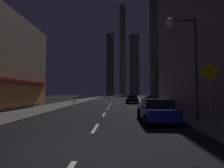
% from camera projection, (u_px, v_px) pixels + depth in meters
% --- Properties ---
extents(ground_plane, '(78.00, 136.00, 0.10)m').
position_uv_depth(ground_plane, '(113.00, 101.00, 37.20)').
color(ground_plane, black).
extents(sidewalk_right, '(4.00, 76.00, 0.15)m').
position_uv_depth(sidewalk_right, '(143.00, 100.00, 36.96)').
color(sidewalk_right, '#605E59').
rests_on(sidewalk_right, ground).
extents(sidewalk_left, '(4.00, 76.00, 0.15)m').
position_uv_depth(sidewalk_left, '(82.00, 100.00, 37.46)').
color(sidewalk_left, '#605E59').
rests_on(sidewalk_left, ground).
extents(lane_marking_center, '(0.16, 28.20, 0.01)m').
position_uv_depth(lane_marking_center, '(106.00, 111.00, 16.25)').
color(lane_marking_center, silver).
rests_on(lane_marking_center, ground).
extents(building_apartment_right, '(11.00, 20.00, 21.33)m').
position_uv_depth(building_apartment_right, '(219.00, 25.00, 21.27)').
color(building_apartment_right, slate).
rests_on(building_apartment_right, ground).
extents(skyscraper_distant_tall, '(6.24, 6.95, 50.84)m').
position_uv_depth(skyscraper_distant_tall, '(110.00, 64.00, 136.20)').
color(skyscraper_distant_tall, '#4B4838').
rests_on(skyscraper_distant_tall, ground).
extents(skyscraper_distant_mid, '(5.01, 8.91, 74.73)m').
position_uv_depth(skyscraper_distant_mid, '(122.00, 50.00, 137.04)').
color(skyscraper_distant_mid, '#5D5846').
rests_on(skyscraper_distant_mid, ground).
extents(skyscraper_distant_short, '(6.61, 5.16, 43.53)m').
position_uv_depth(skyscraper_distant_short, '(134.00, 65.00, 116.42)').
color(skyscraper_distant_short, '#5E5946').
rests_on(skyscraper_distant_short, ground).
extents(skyscraper_distant_slender, '(6.63, 8.26, 73.69)m').
position_uv_depth(skyscraper_distant_slender, '(155.00, 45.00, 120.22)').
color(skyscraper_distant_slender, '#524E3E').
rests_on(skyscraper_distant_slender, ground).
extents(car_parked_near, '(1.98, 4.24, 1.45)m').
position_uv_depth(car_parked_near, '(156.00, 110.00, 10.41)').
color(car_parked_near, navy).
rests_on(car_parked_near, ground).
extents(car_parked_far, '(1.98, 4.24, 1.45)m').
position_uv_depth(car_parked_far, '(132.00, 99.00, 28.04)').
color(car_parked_far, black).
rests_on(car_parked_far, ground).
extents(fire_hydrant_far_left, '(0.42, 0.30, 0.65)m').
position_uv_depth(fire_hydrant_far_left, '(74.00, 101.00, 26.27)').
color(fire_hydrant_far_left, '#B2B2B2').
rests_on(fire_hydrant_far_left, sidewalk_left).
extents(traffic_light_near_right, '(0.32, 0.48, 4.20)m').
position_uv_depth(traffic_light_near_right, '(157.00, 80.00, 17.83)').
color(traffic_light_near_right, '#2D2D2D').
rests_on(traffic_light_near_right, sidewalk_right).
extents(traffic_light_far_left, '(0.32, 0.48, 4.20)m').
position_uv_depth(traffic_light_far_left, '(93.00, 87.00, 43.22)').
color(traffic_light_far_left, '#2D2D2D').
rests_on(traffic_light_far_left, sidewalk_left).
extents(street_lamp_right, '(1.96, 0.56, 6.58)m').
position_uv_depth(street_lamp_right, '(183.00, 43.00, 10.51)').
color(street_lamp_right, '#38383D').
rests_on(street_lamp_right, sidewalk_right).
extents(pedestrian_crossing_sign, '(0.91, 0.08, 3.15)m').
position_uv_depth(pedestrian_crossing_sign, '(210.00, 89.00, 7.81)').
color(pedestrian_crossing_sign, slate).
rests_on(pedestrian_crossing_sign, sidewalk_right).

